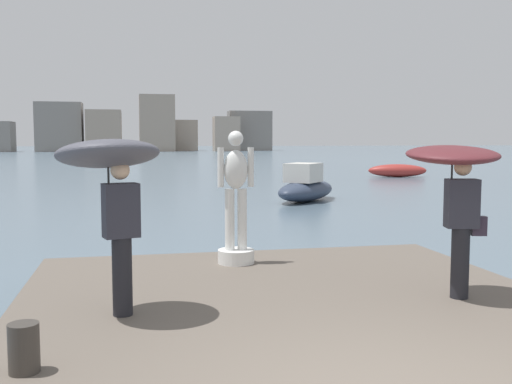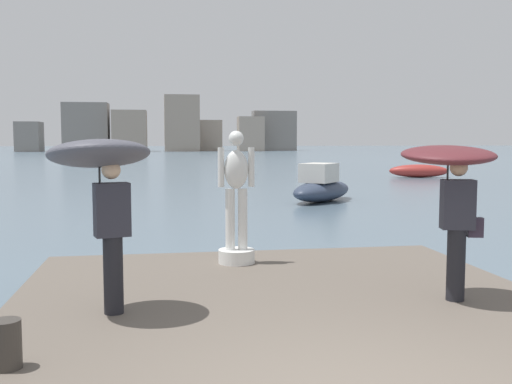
# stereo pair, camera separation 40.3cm
# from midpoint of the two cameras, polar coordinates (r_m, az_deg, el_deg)

# --- Properties ---
(ground_plane) EXTENTS (400.00, 400.00, 0.00)m
(ground_plane) POSITION_cam_midpoint_polar(r_m,az_deg,el_deg) (43.96, -9.67, 1.89)
(ground_plane) COLOR slate
(pier) EXTENTS (6.66, 9.29, 0.40)m
(pier) POSITION_cam_midpoint_polar(r_m,az_deg,el_deg) (6.15, 4.91, -15.48)
(pier) COLOR #60564C
(pier) RESTS_ON ground
(statue_white_figure) EXTENTS (0.58, 0.58, 2.10)m
(statue_white_figure) POSITION_cam_midpoint_polar(r_m,az_deg,el_deg) (9.32, -3.19, -1.68)
(statue_white_figure) COLOR white
(statue_white_figure) RESTS_ON pier
(onlooker_left) EXTENTS (1.39, 1.41, 2.03)m
(onlooker_left) POSITION_cam_midpoint_polar(r_m,az_deg,el_deg) (6.69, -15.54, 1.85)
(onlooker_left) COLOR black
(onlooker_left) RESTS_ON pier
(onlooker_right) EXTENTS (1.36, 1.37, 1.93)m
(onlooker_right) POSITION_cam_midpoint_polar(r_m,az_deg,el_deg) (7.55, 17.28, 1.49)
(onlooker_right) COLOR black
(onlooker_right) RESTS_ON pier
(mooring_bollard) EXTENTS (0.26, 0.26, 0.42)m
(mooring_bollard) POSITION_cam_midpoint_polar(r_m,az_deg,el_deg) (5.55, -23.55, -13.68)
(mooring_bollard) COLOR #38332D
(mooring_bollard) RESTS_ON pier
(boat_near) EXTENTS (3.87, 2.04, 0.82)m
(boat_near) POSITION_cam_midpoint_polar(r_m,az_deg,el_deg) (38.79, 13.23, 2.03)
(boat_near) COLOR #9E2D28
(boat_near) RESTS_ON ground
(boat_mid) EXTENTS (3.69, 3.99, 1.48)m
(boat_mid) POSITION_cam_midpoint_polar(r_m,az_deg,el_deg) (22.84, 4.32, 0.45)
(boat_mid) COLOR #2D384C
(boat_mid) RESTS_ON ground
(distant_skyline) EXTENTS (59.94, 12.42, 11.87)m
(distant_skyline) POSITION_cam_midpoint_polar(r_m,az_deg,el_deg) (129.34, -11.48, 5.95)
(distant_skyline) COLOR gray
(distant_skyline) RESTS_ON ground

